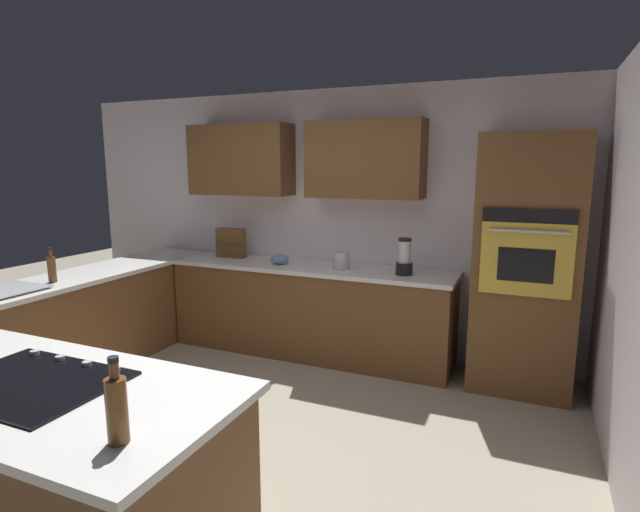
{
  "coord_description": "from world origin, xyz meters",
  "views": [
    {
      "loc": [
        -1.89,
        2.62,
        1.85
      ],
      "look_at": [
        -0.31,
        -1.04,
        1.14
      ],
      "focal_mm": 28.02,
      "sensor_mm": 36.0,
      "label": 1
    }
  ],
  "objects_px": {
    "cooktop": "(31,382)",
    "blender": "(404,259)",
    "wall_oven": "(526,265)",
    "second_bottle": "(117,408)",
    "mixing_bowl": "(280,259)",
    "spice_rack": "(231,243)",
    "dish_soap_bottle": "(52,268)",
    "kettle": "(341,260)"
  },
  "relations": [
    {
      "from": "blender",
      "to": "cooktop",
      "type": "bearing_deg",
      "value": 71.42
    },
    {
      "from": "spice_rack",
      "to": "dish_soap_bottle",
      "type": "xyz_separation_m",
      "value": [
        0.72,
        1.58,
        -0.04
      ]
    },
    {
      "from": "blender",
      "to": "second_bottle",
      "type": "relative_size",
      "value": 1.04
    },
    {
      "from": "cooktop",
      "to": "second_bottle",
      "type": "distance_m",
      "value": 0.77
    },
    {
      "from": "wall_oven",
      "to": "blender",
      "type": "bearing_deg",
      "value": 2.43
    },
    {
      "from": "blender",
      "to": "second_bottle",
      "type": "height_order",
      "value": "blender"
    },
    {
      "from": "blender",
      "to": "dish_soap_bottle",
      "type": "distance_m",
      "value": 3.0
    },
    {
      "from": "cooktop",
      "to": "mixing_bowl",
      "type": "bearing_deg",
      "value": -84.5
    },
    {
      "from": "cooktop",
      "to": "mixing_bowl",
      "type": "height_order",
      "value": "mixing_bowl"
    },
    {
      "from": "kettle",
      "to": "spice_rack",
      "type": "bearing_deg",
      "value": -5.55
    },
    {
      "from": "wall_oven",
      "to": "second_bottle",
      "type": "distance_m",
      "value": 3.38
    },
    {
      "from": "wall_oven",
      "to": "kettle",
      "type": "bearing_deg",
      "value": 1.52
    },
    {
      "from": "cooktop",
      "to": "kettle",
      "type": "xyz_separation_m",
      "value": [
        -0.37,
        -2.89,
        0.08
      ]
    },
    {
      "from": "wall_oven",
      "to": "kettle",
      "type": "relative_size",
      "value": 12.65
    },
    {
      "from": "blender",
      "to": "mixing_bowl",
      "type": "xyz_separation_m",
      "value": [
        1.25,
        0.0,
        -0.09
      ]
    },
    {
      "from": "mixing_bowl",
      "to": "second_bottle",
      "type": "relative_size",
      "value": 0.57
    },
    {
      "from": "cooktop",
      "to": "wall_oven",
      "type": "bearing_deg",
      "value": -123.91
    },
    {
      "from": "spice_rack",
      "to": "kettle",
      "type": "bearing_deg",
      "value": 174.45
    },
    {
      "from": "kettle",
      "to": "cooktop",
      "type": "bearing_deg",
      "value": 82.67
    },
    {
      "from": "blender",
      "to": "spice_rack",
      "type": "distance_m",
      "value": 1.9
    },
    {
      "from": "mixing_bowl",
      "to": "wall_oven",
      "type": "bearing_deg",
      "value": -178.92
    },
    {
      "from": "dish_soap_bottle",
      "to": "kettle",
      "type": "bearing_deg",
      "value": -144.28
    },
    {
      "from": "cooktop",
      "to": "spice_rack",
      "type": "height_order",
      "value": "spice_rack"
    },
    {
      "from": "wall_oven",
      "to": "dish_soap_bottle",
      "type": "xyz_separation_m",
      "value": [
        3.62,
        1.49,
        -0.04
      ]
    },
    {
      "from": "second_bottle",
      "to": "spice_rack",
      "type": "bearing_deg",
      "value": -62.87
    },
    {
      "from": "dish_soap_bottle",
      "to": "second_bottle",
      "type": "xyz_separation_m",
      "value": [
        -2.37,
        1.65,
        0.01
      ]
    },
    {
      "from": "wall_oven",
      "to": "mixing_bowl",
      "type": "xyz_separation_m",
      "value": [
        2.25,
        0.04,
        -0.11
      ]
    },
    {
      "from": "spice_rack",
      "to": "dish_soap_bottle",
      "type": "distance_m",
      "value": 1.74
    },
    {
      "from": "mixing_bowl",
      "to": "second_bottle",
      "type": "height_order",
      "value": "second_bottle"
    },
    {
      "from": "cooktop",
      "to": "spice_rack",
      "type": "bearing_deg",
      "value": -72.9
    },
    {
      "from": "blender",
      "to": "mixing_bowl",
      "type": "distance_m",
      "value": 1.25
    },
    {
      "from": "cooktop",
      "to": "kettle",
      "type": "distance_m",
      "value": 2.92
    },
    {
      "from": "wall_oven",
      "to": "mixing_bowl",
      "type": "bearing_deg",
      "value": 1.08
    },
    {
      "from": "wall_oven",
      "to": "blender",
      "type": "relative_size",
      "value": 6.4
    },
    {
      "from": "mixing_bowl",
      "to": "kettle",
      "type": "xyz_separation_m",
      "value": [
        -0.65,
        0.0,
        0.03
      ]
    },
    {
      "from": "dish_soap_bottle",
      "to": "second_bottle",
      "type": "bearing_deg",
      "value": 145.22
    },
    {
      "from": "wall_oven",
      "to": "kettle",
      "type": "xyz_separation_m",
      "value": [
        1.6,
        0.04,
        -0.07
      ]
    },
    {
      "from": "spice_rack",
      "to": "second_bottle",
      "type": "relative_size",
      "value": 1.01
    },
    {
      "from": "kettle",
      "to": "dish_soap_bottle",
      "type": "height_order",
      "value": "dish_soap_bottle"
    },
    {
      "from": "blender",
      "to": "second_bottle",
      "type": "bearing_deg",
      "value": 85.46
    },
    {
      "from": "cooktop",
      "to": "blender",
      "type": "height_order",
      "value": "blender"
    },
    {
      "from": "mixing_bowl",
      "to": "dish_soap_bottle",
      "type": "height_order",
      "value": "dish_soap_bottle"
    }
  ]
}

